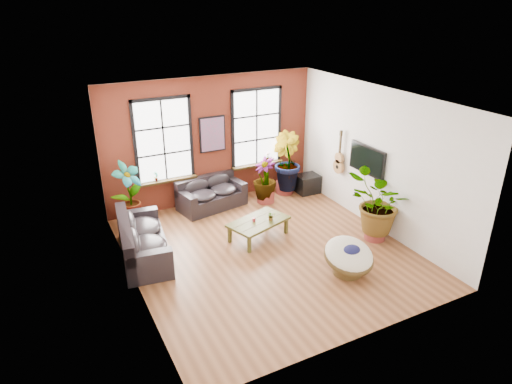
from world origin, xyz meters
TOP-DOWN VIEW (x-y plane):
  - room at (0.00, 0.15)m, footprint 6.04×6.54m
  - sofa_back at (-0.26, 2.82)m, footprint 1.95×1.20m
  - sofa_left at (-2.64, 1.07)m, footprint 1.25×2.40m
  - coffee_table at (0.09, 0.66)m, footprint 1.62×1.23m
  - papasan_chair at (1.07, -1.56)m, footprint 1.08×1.10m
  - poster at (0.00, 3.18)m, footprint 0.74×0.06m
  - tv_wall_unit at (2.93, 0.60)m, footprint 0.13×1.86m
  - media_box at (2.66, 2.44)m, footprint 0.66×0.56m
  - pot_back_left at (-2.49, 2.75)m, footprint 0.54×0.54m
  - pot_back_right at (2.03, 2.71)m, footprint 0.56×0.56m
  - pot_right_wall at (2.57, -0.67)m, footprint 0.63×0.63m
  - pot_mid at (1.23, 2.41)m, footprint 0.58×0.58m
  - floor_plant_back_left at (-2.46, 2.72)m, footprint 0.99×0.90m
  - floor_plant_back_right at (2.05, 2.71)m, footprint 0.82×0.99m
  - floor_plant_right_wall at (2.55, -0.68)m, footprint 1.59×1.44m
  - floor_plant_mid at (1.20, 2.41)m, footprint 0.76×0.76m
  - table_plant at (0.37, 0.53)m, footprint 0.24×0.22m
  - sill_plant_left at (-1.65, 3.13)m, footprint 0.17×0.17m
  - sill_plant_right at (1.70, 3.13)m, footprint 0.19×0.19m

SIDE VIEW (x-z plane):
  - pot_mid at x=1.23m, z-range 0.00..0.36m
  - pot_right_wall at x=2.57m, z-range 0.00..0.36m
  - pot_back_right at x=2.03m, z-range 0.00..0.37m
  - pot_back_left at x=-2.49m, z-range 0.00..0.38m
  - media_box at x=2.66m, z-range 0.00..0.54m
  - sofa_back at x=-0.26m, z-range -0.04..0.80m
  - coffee_table at x=0.09m, z-range 0.13..0.69m
  - papasan_chair at x=1.07m, z-range 0.01..0.81m
  - sofa_left at x=-2.64m, z-range -0.04..0.86m
  - table_plant at x=0.37m, z-range 0.46..0.69m
  - floor_plant_mid at x=1.20m, z-range 0.14..1.32m
  - floor_plant_back_left at x=-2.46m, z-range 0.15..1.71m
  - floor_plant_right_wall at x=2.55m, z-range 0.16..1.70m
  - floor_plant_back_right at x=2.05m, z-range 0.15..1.83m
  - sill_plant_left at x=-1.65m, z-range 0.90..1.17m
  - sill_plant_right at x=1.70m, z-range 0.90..1.17m
  - tv_wall_unit at x=2.93m, z-range 0.94..2.14m
  - room at x=0.00m, z-range -0.02..3.52m
  - poster at x=0.00m, z-range 1.46..2.44m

